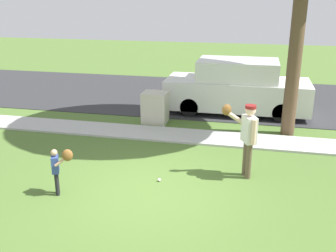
{
  "coord_description": "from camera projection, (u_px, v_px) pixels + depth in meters",
  "views": [
    {
      "loc": [
        2.06,
        -7.26,
        4.07
      ],
      "look_at": [
        0.07,
        1.59,
        1.0
      ],
      "focal_mm": 41.81,
      "sensor_mm": 36.0,
      "label": 1
    }
  ],
  "objects": [
    {
      "name": "sidewalk_strip",
      "position": [
        180.0,
        135.0,
        11.76
      ],
      "size": [
        36.0,
        1.2,
        0.06
      ],
      "primitive_type": "cube",
      "color": "#B2B2AD",
      "rests_on": "ground"
    },
    {
      "name": "utility_cabinet",
      "position": [
        155.0,
        107.0,
        12.88
      ],
      "size": [
        0.8,
        0.73,
        1.03
      ],
      "primitive_type": "cube",
      "color": "beige",
      "rests_on": "ground"
    },
    {
      "name": "ground_plane",
      "position": [
        180.0,
        137.0,
        11.67
      ],
      "size": [
        48.0,
        48.0,
        0.0
      ],
      "primitive_type": "plane",
      "color": "#4C6B2D"
    },
    {
      "name": "person_adult",
      "position": [
        247.0,
        133.0,
        8.85
      ],
      "size": [
        0.85,
        0.57,
        1.74
      ],
      "rotation": [
        0.0,
        0.0,
        -2.72
      ],
      "color": "brown",
      "rests_on": "ground"
    },
    {
      "name": "baseball",
      "position": [
        159.0,
        180.0,
        8.93
      ],
      "size": [
        0.07,
        0.07,
        0.07
      ],
      "primitive_type": "sphere",
      "color": "white",
      "rests_on": "ground"
    },
    {
      "name": "parked_van_white",
      "position": [
        237.0,
        88.0,
        13.87
      ],
      "size": [
        5.0,
        1.95,
        1.88
      ],
      "color": "silver",
      "rests_on": "road_surface"
    },
    {
      "name": "road_surface",
      "position": [
        203.0,
        96.0,
        16.38
      ],
      "size": [
        36.0,
        6.8,
        0.02
      ],
      "primitive_type": "cube",
      "color": "#2D2D30",
      "rests_on": "ground"
    },
    {
      "name": "person_child",
      "position": [
        59.0,
        165.0,
        8.14
      ],
      "size": [
        0.56,
        0.34,
        1.07
      ],
      "rotation": [
        0.0,
        0.0,
        0.42
      ],
      "color": "black",
      "rests_on": "ground"
    }
  ]
}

